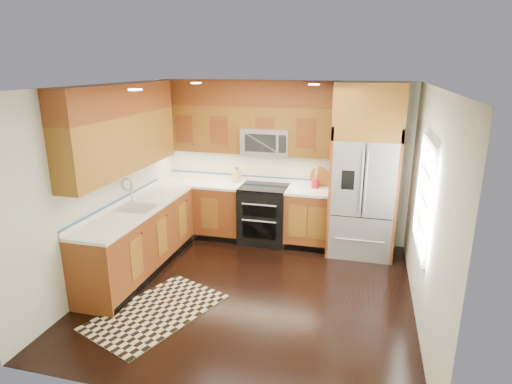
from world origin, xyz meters
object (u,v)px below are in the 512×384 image
(range, at_px, (264,214))
(utensil_crock, at_px, (315,181))
(refrigerator, at_px, (364,171))
(rug, at_px, (157,312))
(knife_block, at_px, (237,176))

(range, bearing_deg, utensil_crock, 10.08)
(range, xyz_separation_m, refrigerator, (1.55, -0.04, 0.83))
(range, relative_size, rug, 0.60)
(refrigerator, bearing_deg, range, 178.60)
(rug, height_order, knife_block, knife_block)
(range, distance_m, utensil_crock, 1.01)
(range, relative_size, utensil_crock, 2.84)
(knife_block, bearing_deg, refrigerator, -5.92)
(range, height_order, knife_block, knife_block)
(utensil_crock, bearing_deg, rug, -120.91)
(range, distance_m, knife_block, 0.79)
(refrigerator, xyz_separation_m, knife_block, (-2.06, 0.21, -0.26))
(rug, bearing_deg, refrigerator, 67.50)
(knife_block, xyz_separation_m, utensil_crock, (1.32, -0.03, 0.01))
(rug, distance_m, knife_block, 2.80)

